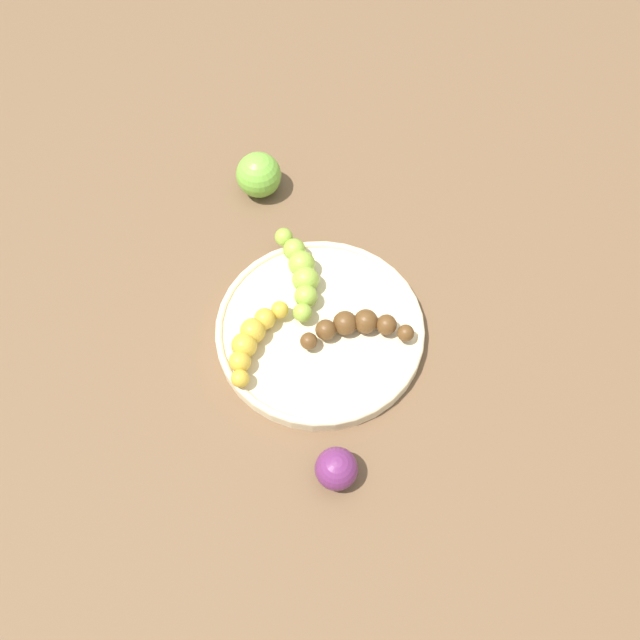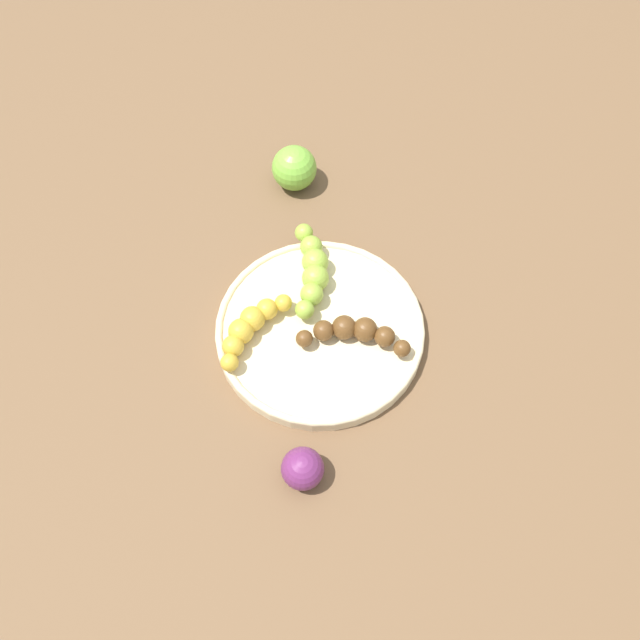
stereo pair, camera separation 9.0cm
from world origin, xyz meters
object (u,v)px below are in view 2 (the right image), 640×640
Objects in this scene: banana_green at (312,270)px; apple_green at (294,168)px; banana_overripe at (354,333)px; banana_spotted at (250,327)px; plum_purple at (303,469)px; fruit_bowl at (320,329)px.

apple_green reaches higher than banana_green.
banana_overripe is 0.98× the size of banana_spotted.
banana_spotted reaches higher than banana_overripe.
banana_green is at bearing 36.19° from banana_overripe.
apple_green is at bearing 22.78° from banana_overripe.
apple_green is (0.25, 0.13, -0.00)m from banana_spotted.
plum_purple is at bearing -139.95° from apple_green.
banana_green reaches higher than banana_overripe.
banana_overripe is 1.05× the size of banana_green.
banana_green is at bearing 45.54° from fruit_bowl.
banana_overripe is 0.14m from banana_spotted.
apple_green reaches higher than banana_overripe.
plum_purple is at bearing 166.21° from banana_overripe.
banana_overripe and plum_purple have the same top height.
plum_purple is (-0.22, -0.16, -0.01)m from banana_green.
banana_overripe is at bearing -146.52° from banana_spotted.
apple_green reaches higher than banana_spotted.
fruit_bowl is 0.27m from apple_green.
banana_green is 0.27m from plum_purple.
fruit_bowl is 4.13× the size of apple_green.
apple_green is (0.17, 0.24, -0.00)m from banana_overripe.
apple_green is at bearing 40.05° from plum_purple.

